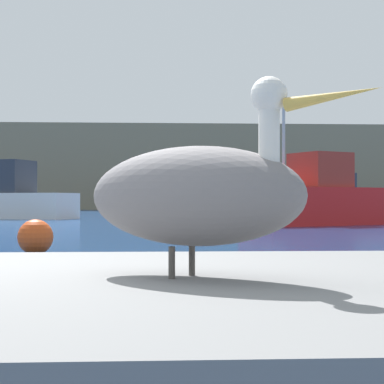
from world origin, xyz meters
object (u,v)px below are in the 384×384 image
(fishing_boat_white, at_px, (8,198))
(fishing_boat_teal, at_px, (341,202))
(fishing_boat_red, at_px, (324,200))
(mooring_buoy, at_px, (35,237))
(pelican, at_px, (195,194))

(fishing_boat_white, bearing_deg, fishing_boat_teal, -139.73)
(fishing_boat_red, bearing_deg, mooring_buoy, 31.32)
(fishing_boat_white, height_order, mooring_buoy, fishing_boat_white)
(fishing_boat_white, bearing_deg, pelican, 126.60)
(fishing_boat_teal, relative_size, fishing_boat_red, 0.82)
(pelican, xyz_separation_m, fishing_boat_white, (-8.08, 33.62, 0.12))
(pelican, bearing_deg, fishing_boat_teal, 109.94)
(pelican, bearing_deg, mooring_buoy, 140.69)
(fishing_boat_red, bearing_deg, fishing_boat_white, -61.72)
(fishing_boat_red, distance_m, mooring_buoy, 16.82)
(fishing_boat_red, xyz_separation_m, fishing_boat_white, (-14.62, 10.20, 0.13))
(fishing_boat_teal, relative_size, mooring_buoy, 9.10)
(pelican, height_order, fishing_boat_red, fishing_boat_red)
(mooring_buoy, bearing_deg, fishing_boat_red, 58.16)
(fishing_boat_white, relative_size, mooring_buoy, 11.95)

